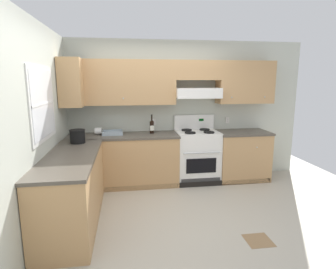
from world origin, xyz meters
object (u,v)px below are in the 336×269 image
Objects in this scene: bowl at (113,133)px; paper_towel_roll at (98,131)px; bucket at (77,136)px; wine_bottle at (152,126)px; stove at (197,156)px.

paper_towel_roll is (-0.25, 0.03, 0.04)m from bowl.
bucket is (-0.49, -0.61, 0.09)m from bowl.
wine_bottle reaches higher than bowl.
bowl is at bearing 177.87° from stove.
paper_towel_roll is at bearing 177.08° from stove.
bowl is (-0.69, -0.01, -0.11)m from wine_bottle.
stove reaches higher than paper_towel_roll.
stove is 5.11× the size of bucket.
bucket is at bearing -152.23° from wine_bottle.
bowl is 2.94× the size of paper_towel_roll.
wine_bottle reaches higher than paper_towel_roll.
wine_bottle is 0.69m from bowl.
stove is 2.14m from bucket.
stove is 10.18× the size of paper_towel_roll.
stove is at bearing -2.92° from paper_towel_roll.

